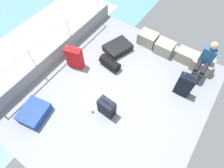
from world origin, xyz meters
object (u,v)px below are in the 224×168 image
object	(u,v)px
cargo_crate_3	(202,64)
suitcase_4	(34,113)
passenger_seated	(206,60)
cargo_crate_0	(148,38)
suitcase_3	(107,108)
suitcase_0	(118,48)
duffel_bag	(110,63)
cargo_crate_1	(164,47)
suitcase_2	(75,58)
paper_cup	(92,111)
cargo_crate_2	(186,56)
suitcase_1	(184,85)

from	to	relation	value
cargo_crate_3	suitcase_4	world-z (taller)	cargo_crate_3
passenger_seated	cargo_crate_0	bearing A→B (deg)	172.98
passenger_seated	suitcase_3	size ratio (longest dim) A/B	1.52
suitcase_0	suitcase_4	xyz separation A→B (m)	(-0.48, -2.99, 0.02)
suitcase_4	duffel_bag	world-z (taller)	duffel_bag
cargo_crate_1	suitcase_3	bearing A→B (deg)	-95.50
cargo_crate_0	suitcase_2	bearing A→B (deg)	-122.53
paper_cup	suitcase_2	bearing A→B (deg)	144.51
cargo_crate_1	cargo_crate_2	xyz separation A→B (m)	(0.69, 0.06, -0.01)
suitcase_1	duffel_bag	world-z (taller)	suitcase_1
suitcase_4	suitcase_3	bearing A→B (deg)	36.87
cargo_crate_2	passenger_seated	xyz separation A→B (m)	(0.49, -0.24, 0.39)
cargo_crate_0	cargo_crate_3	distance (m)	1.78
suitcase_2	suitcase_4	distance (m)	1.81
cargo_crate_3	passenger_seated	distance (m)	0.41
passenger_seated	suitcase_4	bearing A→B (deg)	-128.71
cargo_crate_0	suitcase_3	xyz separation A→B (m)	(0.35, -2.72, 0.07)
duffel_bag	cargo_crate_2	bearing A→B (deg)	40.63
passenger_seated	suitcase_3	xyz separation A→B (m)	(-1.44, -2.50, -0.29)
suitcase_0	suitcase_3	xyz separation A→B (m)	(0.95, -1.92, 0.16)
suitcase_1	suitcase_3	world-z (taller)	suitcase_1
passenger_seated	suitcase_2	world-z (taller)	passenger_seated
suitcase_0	suitcase_3	distance (m)	2.15
cargo_crate_2	suitcase_1	xyz separation A→B (m)	(0.35, -1.13, 0.18)
suitcase_0	suitcase_2	distance (m)	1.40
cargo_crate_0	cargo_crate_1	distance (m)	0.61
suitcase_1	paper_cup	bearing A→B (deg)	-131.84
cargo_crate_2	suitcase_1	bearing A→B (deg)	-72.99
suitcase_0	cargo_crate_3	bearing A→B (deg)	17.68
suitcase_0	suitcase_3	size ratio (longest dim) A/B	1.32
suitcase_4	paper_cup	xyz separation A→B (m)	(1.10, 0.87, -0.07)
cargo_crate_0	suitcase_2	xyz separation A→B (m)	(-1.28, -2.00, 0.15)
cargo_crate_0	duffel_bag	bearing A→B (deg)	-106.57
cargo_crate_1	suitcase_4	bearing A→B (deg)	-114.21
passenger_seated	suitcase_0	distance (m)	2.50
cargo_crate_3	suitcase_0	size ratio (longest dim) A/B	0.63
cargo_crate_3	cargo_crate_1	bearing A→B (deg)	-179.65
suitcase_1	suitcase_2	world-z (taller)	suitcase_2
suitcase_4	duffel_bag	xyz separation A→B (m)	(0.64, 2.33, 0.02)
cargo_crate_1	suitcase_2	size ratio (longest dim) A/B	0.66
cargo_crate_2	suitcase_0	xyz separation A→B (m)	(-1.89, -0.82, -0.07)
cargo_crate_2	paper_cup	xyz separation A→B (m)	(-1.27, -2.94, -0.12)
suitcase_1	suitcase_0	bearing A→B (deg)	171.95
cargo_crate_3	paper_cup	world-z (taller)	cargo_crate_3
cargo_crate_1	suitcase_0	bearing A→B (deg)	-148.04
cargo_crate_3	duffel_bag	world-z (taller)	duffel_bag
cargo_crate_1	suitcase_4	world-z (taller)	cargo_crate_1
cargo_crate_0	paper_cup	distance (m)	2.93
suitcase_1	duffel_bag	distance (m)	2.11
cargo_crate_0	cargo_crate_3	size ratio (longest dim) A/B	1.00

